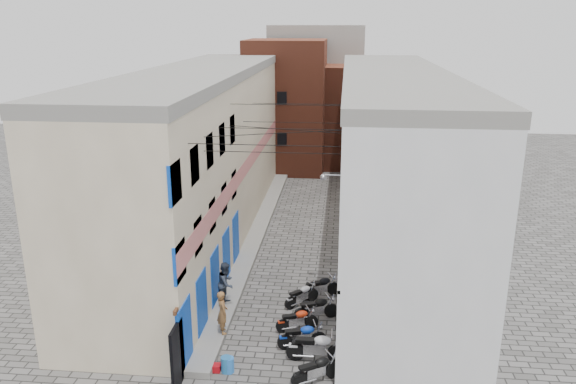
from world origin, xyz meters
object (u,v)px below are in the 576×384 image
(motorcycle_c, at_px, (302,335))
(red_crate, at_px, (215,368))
(motorcycle_f, at_px, (302,294))
(water_jug_near, at_px, (229,365))
(motorcycle_g, at_px, (320,286))
(motorcycle_b, at_px, (316,346))
(person_b, at_px, (226,283))
(motorcycle_a, at_px, (317,368))
(person_a, at_px, (222,312))
(motorcycle_d, at_px, (297,319))
(water_jug_far, at_px, (226,364))
(motorcycle_e, at_px, (316,307))

(motorcycle_c, relative_size, red_crate, 4.61)
(motorcycle_f, distance_m, water_jug_near, 5.32)
(motorcycle_f, relative_size, motorcycle_g, 0.94)
(motorcycle_b, distance_m, person_b, 5.10)
(motorcycle_a, bearing_deg, red_crate, -125.59)
(motorcycle_g, distance_m, person_a, 5.04)
(water_jug_near, xyz_separation_m, red_crate, (-0.50, 0.00, -0.15))
(motorcycle_d, xyz_separation_m, person_b, (-3.00, 1.37, 0.67))
(motorcycle_g, height_order, red_crate, motorcycle_g)
(person_b, distance_m, water_jug_near, 4.46)
(motorcycle_a, distance_m, motorcycle_b, 1.22)
(motorcycle_g, relative_size, water_jug_near, 3.34)
(motorcycle_b, relative_size, water_jug_near, 3.88)
(motorcycle_c, bearing_deg, motorcycle_b, 21.11)
(water_jug_far, relative_size, red_crate, 1.43)
(motorcycle_g, bearing_deg, water_jug_near, -52.66)
(motorcycle_e, height_order, person_a, person_a)
(motorcycle_c, xyz_separation_m, water_jug_far, (-2.42, -1.70, -0.24))
(motorcycle_d, bearing_deg, motorcycle_e, 120.96)
(person_a, bearing_deg, motorcycle_g, -69.30)
(motorcycle_d, height_order, red_crate, motorcycle_d)
(motorcycle_e, bearing_deg, motorcycle_g, 157.02)
(motorcycle_f, bearing_deg, motorcycle_a, -32.23)
(motorcycle_g, bearing_deg, person_b, -95.71)
(motorcycle_c, distance_m, red_crate, 3.32)
(motorcycle_d, relative_size, person_b, 0.93)
(motorcycle_e, height_order, motorcycle_f, motorcycle_e)
(water_jug_near, bearing_deg, motorcycle_a, -5.36)
(motorcycle_e, distance_m, water_jug_near, 4.67)
(motorcycle_g, bearing_deg, motorcycle_e, -28.53)
(motorcycle_e, bearing_deg, motorcycle_f, -170.13)
(motorcycle_e, height_order, red_crate, motorcycle_e)
(motorcycle_b, distance_m, motorcycle_g, 4.75)
(water_jug_near, bearing_deg, motorcycle_g, 63.76)
(motorcycle_a, bearing_deg, motorcycle_b, 152.81)
(motorcycle_a, relative_size, water_jug_near, 3.37)
(motorcycle_a, height_order, red_crate, motorcycle_a)
(motorcycle_b, distance_m, water_jug_far, 3.13)
(motorcycle_b, relative_size, person_a, 1.25)
(person_a, distance_m, water_jug_near, 2.30)
(motorcycle_a, xyz_separation_m, motorcycle_e, (-0.22, 4.06, 0.01))
(motorcycle_a, distance_m, motorcycle_g, 5.96)
(water_jug_near, bearing_deg, motorcycle_b, 18.02)
(motorcycle_a, distance_m, motorcycle_d, 3.30)
(motorcycle_e, height_order, person_b, person_b)
(motorcycle_d, xyz_separation_m, motorcycle_e, (0.68, 0.89, 0.05))
(person_b, relative_size, water_jug_far, 3.23)
(motorcycle_a, distance_m, person_a, 4.32)
(motorcycle_f, xyz_separation_m, water_jug_near, (-2.07, -4.90, -0.22))
(motorcycle_a, distance_m, water_jug_near, 2.98)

